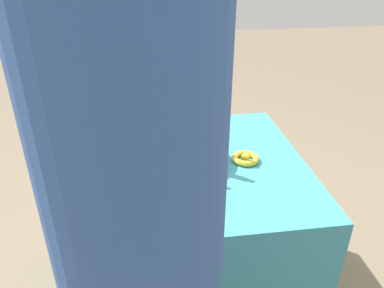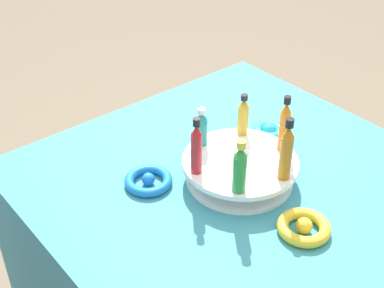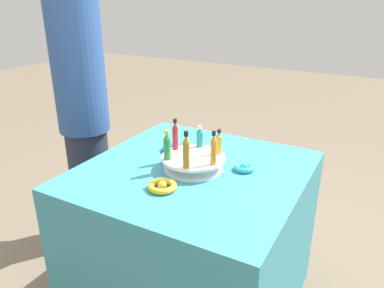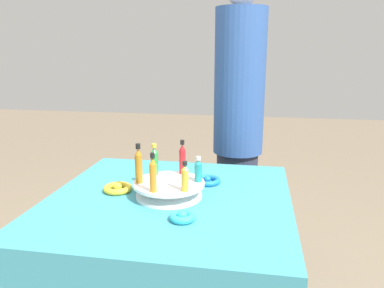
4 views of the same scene
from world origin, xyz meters
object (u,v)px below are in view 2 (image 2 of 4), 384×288
Objects in this scene: bottle_gold at (243,116)px; bottle_amber at (286,152)px; bottle_red at (196,148)px; ribbon_bow_gold at (304,227)px; display_stand at (240,169)px; bottle_teal at (201,128)px; ribbon_bow_teal at (269,131)px; bottle_orange at (285,126)px; ribbon_bow_blue at (148,180)px; bottle_green at (240,168)px.

bottle_gold is 0.19m from bottle_amber.
bottle_red is 0.27m from ribbon_bow_gold.
bottle_teal reaches higher than display_stand.
bottle_teal reaches higher than ribbon_bow_teal.
bottle_red is at bearing 43.89° from bottle_teal.
display_stand is 0.13m from bottle_teal.
bottle_amber is at bearing 43.89° from bottle_orange.
ribbon_bow_blue is (0.17, -0.12, -0.02)m from display_stand.
ribbon_bow_gold is at bearing 91.39° from bottle_teal.
bottle_teal reaches higher than ribbon_bow_gold.
ribbon_bow_gold is at bearing 55.38° from bottle_orange.
bottle_gold is at bearing -76.11° from bottle_orange.
bottle_orange is 0.18m from ribbon_bow_teal.
ribbon_bow_gold is 0.36m from ribbon_bow_blue.
bottle_red is at bearing 11.15° from ribbon_bow_teal.
bottle_orange is 1.25× the size of ribbon_bow_gold.
bottle_gold is 0.97× the size of ribbon_bow_gold.
bottle_teal is 0.86× the size of ribbon_bow_gold.
bottle_orange is 0.94× the size of bottle_amber.
bottle_red is 1.10× the size of bottle_green.
bottle_orange is at bearing -136.11° from bottle_amber.
bottle_amber reaches higher than bottle_gold.
bottle_orange is at bearing -166.11° from bottle_green.
bottle_teal is at bearing -46.11° from bottle_orange.
bottle_amber reaches higher than bottle_orange.
bottle_orange is 0.22m from bottle_red.
bottle_orange is at bearing 54.25° from ribbon_bow_teal.
bottle_amber is 1.76× the size of ribbon_bow_teal.
bottle_gold reaches higher than bottle_teal.
bottle_amber is (0.08, 0.08, 0.00)m from bottle_orange.
bottle_red reaches higher than bottle_green.
display_stand is at bearing -136.11° from bottle_green.
bottle_amber is 0.28m from ribbon_bow_teal.
bottle_green is at bearing 43.89° from bottle_gold.
ribbon_bow_gold is (-0.01, 0.31, -0.09)m from bottle_teal.
bottle_orange reaches higher than bottle_red.
bottle_red reaches higher than ribbon_bow_teal.
ribbon_bow_blue is at bearing -5.75° from bottle_teal.
bottle_orange is at bearing 133.89° from bottle_teal.
display_stand is 3.15× the size of ribbon_bow_teal.
bottle_red reaches higher than ribbon_bow_gold.
bottle_orange is 1.30× the size of bottle_gold.
bottle_red is (0.08, 0.08, 0.02)m from bottle_teal.
ribbon_bow_gold and ribbon_bow_teal have the same top height.
ribbon_bow_gold reaches higher than ribbon_bow_blue.
bottle_red is 1.23× the size of ribbon_bow_gold.
ribbon_bow_blue is (0.15, -0.33, -0.00)m from ribbon_bow_gold.
bottle_orange reaches higher than ribbon_bow_blue.
display_stand is at bearing 103.89° from bottle_teal.
bottle_amber is (0.05, 0.18, 0.02)m from bottle_gold.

